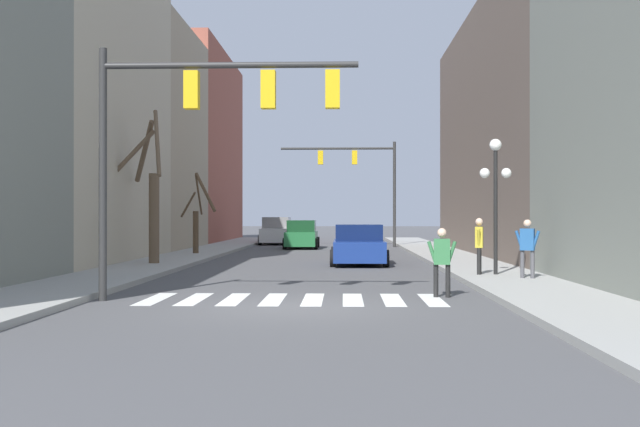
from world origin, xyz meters
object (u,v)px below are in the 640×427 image
object	(u,v)px
street_lamp_right_corner	(496,178)
car_parked_left_far	(277,232)
traffic_signal_near	(200,114)
car_parked_right_mid	(359,246)
pedestrian_near_right_corner	(442,256)
pedestrian_waiting_at_curb	(527,243)
car_parked_right_far	(302,235)
pedestrian_on_right_sidewalk	(479,241)
traffic_signal_far	(361,171)
street_tree_left_near	(197,218)
street_tree_right_mid	(151,196)

from	to	relation	value
street_lamp_right_corner	car_parked_left_far	xyz separation A→B (m)	(-8.99, 27.33, -2.19)
traffic_signal_near	car_parked_left_far	xyz separation A→B (m)	(-1.25, 33.26, -3.32)
car_parked_right_mid	pedestrian_near_right_corner	size ratio (longest dim) A/B	2.85
traffic_signal_near	pedestrian_waiting_at_curb	xyz separation A→B (m)	(8.36, 4.59, -3.04)
street_lamp_right_corner	pedestrian_near_right_corner	distance (m)	5.86
car_parked_right_far	pedestrian_on_right_sidewalk	world-z (taller)	pedestrian_on_right_sidewalk
car_parked_right_mid	pedestrian_waiting_at_curb	world-z (taller)	pedestrian_waiting_at_curb
car_parked_right_mid	car_parked_left_far	size ratio (longest dim) A/B	0.95
pedestrian_near_right_corner	traffic_signal_far	bearing A→B (deg)	98.29
car_parked_right_far	street_tree_left_near	bearing A→B (deg)	-27.16
pedestrian_near_right_corner	street_tree_right_mid	world-z (taller)	street_tree_right_mid
pedestrian_near_right_corner	street_lamp_right_corner	bearing A→B (deg)	71.54
pedestrian_waiting_at_curb	street_tree_right_mid	world-z (taller)	street_tree_right_mid
traffic_signal_near	traffic_signal_far	size ratio (longest dim) A/B	0.83
car_parked_right_mid	street_tree_right_mid	world-z (taller)	street_tree_right_mid
street_lamp_right_corner	street_tree_left_near	size ratio (longest dim) A/B	1.07
traffic_signal_near	street_lamp_right_corner	size ratio (longest dim) A/B	1.43
car_parked_right_far	traffic_signal_far	bearing A→B (deg)	118.69
street_tree_right_mid	traffic_signal_far	bearing A→B (deg)	65.22
pedestrian_near_right_corner	street_tree_right_mid	xyz separation A→B (m)	(-9.43, 10.04, 1.70)
pedestrian_waiting_at_curb	pedestrian_on_right_sidewalk	size ratio (longest dim) A/B	0.98
traffic_signal_far	car_parked_left_far	bearing A→B (deg)	141.34
pedestrian_on_right_sidewalk	traffic_signal_near	bearing A→B (deg)	143.18
car_parked_right_far	pedestrian_waiting_at_curb	bearing A→B (deg)	18.78
street_lamp_right_corner	car_parked_left_far	size ratio (longest dim) A/B	0.84
pedestrian_near_right_corner	street_tree_right_mid	bearing A→B (deg)	139.06
pedestrian_on_right_sidewalk	street_tree_left_near	distance (m)	16.46
street_lamp_right_corner	pedestrian_waiting_at_curb	bearing A→B (deg)	-65.40
traffic_signal_near	pedestrian_on_right_sidewalk	world-z (taller)	traffic_signal_near
car_parked_left_far	street_tree_right_mid	world-z (taller)	street_tree_right_mid
car_parked_right_mid	pedestrian_near_right_corner	xyz separation A→B (m)	(1.70, -11.70, 0.22)
traffic_signal_near	street_tree_left_near	size ratio (longest dim) A/B	1.53
car_parked_right_far	pedestrian_on_right_sidewalk	size ratio (longest dim) A/B	2.67
street_tree_left_near	street_tree_right_mid	size ratio (longest dim) A/B	0.67
traffic_signal_near	pedestrian_waiting_at_curb	world-z (taller)	traffic_signal_near
street_lamp_right_corner	pedestrian_near_right_corner	xyz separation A→B (m)	(-2.25, -4.99, -2.07)
street_tree_right_mid	pedestrian_on_right_sidewalk	bearing A→B (deg)	-24.07
car_parked_right_mid	street_tree_right_mid	size ratio (longest dim) A/B	0.81
traffic_signal_far	pedestrian_near_right_corner	size ratio (longest dim) A/B	4.33
street_lamp_right_corner	street_tree_left_near	distance (m)	16.85
traffic_signal_far	car_parked_left_far	xyz separation A→B (m)	(-5.54, 4.44, -3.81)
street_lamp_right_corner	street_tree_right_mid	world-z (taller)	street_tree_right_mid
traffic_signal_near	pedestrian_on_right_sidewalk	xyz separation A→B (m)	(7.27, 5.97, -3.02)
traffic_signal_near	car_parked_left_far	bearing A→B (deg)	92.15
street_lamp_right_corner	car_parked_right_far	world-z (taller)	street_lamp_right_corner
car_parked_left_far	pedestrian_waiting_at_curb	distance (m)	30.24
traffic_signal_near	street_tree_left_near	xyz separation A→B (m)	(-3.64, 18.29, -2.38)
car_parked_right_mid	street_tree_left_near	distance (m)	9.39
traffic_signal_far	street_tree_right_mid	distance (m)	19.76
pedestrian_near_right_corner	pedestrian_on_right_sidewalk	world-z (taller)	pedestrian_on_right_sidewalk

